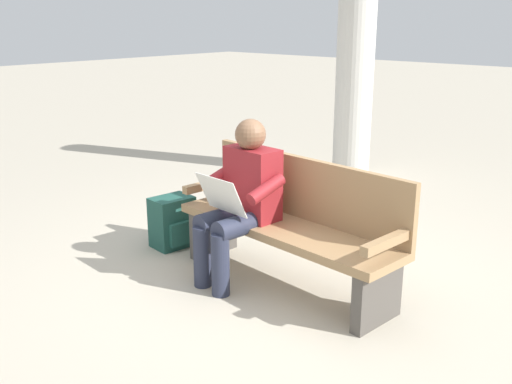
% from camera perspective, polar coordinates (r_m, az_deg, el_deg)
% --- Properties ---
extents(ground_plane, '(40.00, 40.00, 0.00)m').
position_cam_1_polar(ground_plane, '(4.35, 2.76, -8.80)').
color(ground_plane, '#B7AD99').
extents(bench_near, '(1.83, 0.63, 0.90)m').
position_cam_1_polar(bench_near, '(4.22, 3.51, -2.88)').
color(bench_near, '#9E7A51').
rests_on(bench_near, ground).
extents(person_seated, '(0.59, 0.60, 1.18)m').
position_cam_1_polar(person_seated, '(4.20, -1.44, -0.50)').
color(person_seated, maroon).
rests_on(person_seated, ground).
extents(backpack, '(0.31, 0.36, 0.43)m').
position_cam_1_polar(backpack, '(4.99, -8.03, -2.91)').
color(backpack, '#1E4C42').
rests_on(backpack, ground).
extents(support_pillar, '(0.44, 0.44, 3.02)m').
position_cam_1_polar(support_pillar, '(7.09, 9.62, 13.57)').
color(support_pillar, beige).
rests_on(support_pillar, ground).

